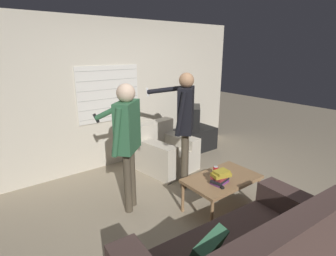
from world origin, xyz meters
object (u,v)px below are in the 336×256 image
Objects in this scene: tv at (195,118)px; person_left_standing at (127,133)px; armchair_beige at (165,152)px; book_stack at (220,177)px; person_right_standing at (185,117)px; soda_can at (216,171)px; spare_remote at (220,186)px; coffee_table at (222,181)px.

tv is 2.41m from person_left_standing.
book_stack is (-0.29, -1.54, 0.23)m from armchair_beige.
person_right_standing reaches higher than book_stack.
armchair_beige reaches higher than soda_can.
spare_remote is at bearing -146.55° from person_right_standing.
spare_remote is at bearing -144.43° from coffee_table.
coffee_table is 0.55× the size of person_right_standing.
person_right_standing reaches higher than tv.
soda_can is (0.10, 0.17, -0.02)m from book_stack.
coffee_table is at bearing -75.30° from soda_can.
coffee_table is 0.25m from spare_remote.
person_right_standing is 1.14m from spare_remote.
coffee_table is 1.65× the size of tv.
soda_can is (-0.18, -1.37, 0.21)m from armchair_beige.
person_right_standing is at bearing 88.46° from coffee_table.
tv is 2.31m from book_stack.
coffee_table is (-0.16, -1.46, 0.10)m from armchair_beige.
person_right_standing is (0.97, 0.03, 0.05)m from person_left_standing.
person_right_standing is at bearing 80.07° from book_stack.
soda_can reaches higher than coffee_table.
person_right_standing is 12.79× the size of spare_remote.
spare_remote is at bearing -90.89° from person_left_standing.
coffee_table is at bearing -79.12° from person_left_standing.
armchair_beige is at bearing 82.47° from soda_can.
tv is 2.41m from spare_remote.
armchair_beige is 1.58m from book_stack.
tv is (1.03, 0.35, 0.39)m from armchair_beige.
book_stack is at bearing -148.56° from coffee_table.
coffee_table is 0.20m from book_stack.
person_left_standing is 6.17× the size of book_stack.
person_right_standing reaches higher than person_left_standing.
coffee_table is 2.18m from tv.
soda_can is (-0.02, 0.09, 0.11)m from coffee_table.
tv is (1.18, 1.81, 0.28)m from coffee_table.
armchair_beige is 7.75× the size of soda_can.
person_right_standing is at bearing 69.98° from armchair_beige.
spare_remote is at bearing 7.66° from tv.
spare_remote is (0.75, -0.89, -0.59)m from person_left_standing.
book_stack reaches higher than soda_can.
person_left_standing reaches higher than spare_remote.
spare_remote is (-0.18, -0.24, -0.05)m from soda_can.
person_left_standing is at bearing 24.19° from armchair_beige.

